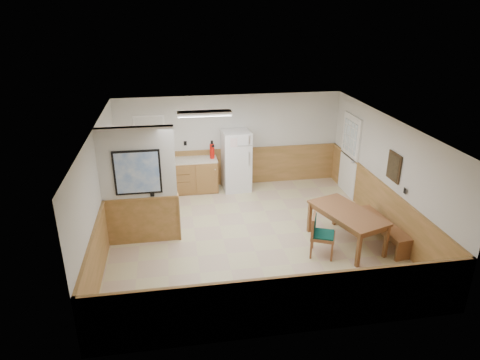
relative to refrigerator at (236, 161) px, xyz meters
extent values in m
plane|color=#C9AD90|center=(-0.11, -2.63, -0.81)|extent=(6.00, 6.00, 0.00)
cube|color=white|center=(-0.11, -2.63, 1.69)|extent=(6.00, 6.00, 0.02)
cube|color=silver|center=(-0.11, 0.37, 0.44)|extent=(6.00, 0.02, 2.50)
cube|color=silver|center=(2.89, -2.63, 0.44)|extent=(0.02, 6.00, 2.50)
cube|color=silver|center=(-3.11, -2.63, 0.44)|extent=(0.02, 6.00, 2.50)
cube|color=#B57D48|center=(-0.11, 0.35, -0.31)|extent=(6.00, 0.04, 1.00)
cube|color=#B57D48|center=(2.87, -2.63, -0.31)|extent=(0.04, 6.00, 1.00)
cube|color=#B57D48|center=(-3.09, -2.63, -0.31)|extent=(0.04, 6.00, 1.00)
cube|color=silver|center=(-2.36, -2.43, 0.94)|extent=(1.50, 0.15, 1.50)
cube|color=#B57D48|center=(-2.36, -2.43, -0.31)|extent=(1.50, 0.17, 1.00)
cube|color=black|center=(-2.36, -2.52, 0.79)|extent=(0.92, 0.03, 0.92)
cube|color=white|center=(-2.36, -2.54, 0.79)|extent=(0.84, 0.01, 0.84)
cube|color=brown|center=(-1.21, 0.05, -0.38)|extent=(1.40, 0.60, 0.86)
cube|color=brown|center=(-2.68, 0.05, -0.38)|extent=(0.06, 0.60, 0.86)
cube|color=brown|center=(-1.94, 0.05, -0.38)|extent=(0.06, 0.60, 0.86)
cube|color=beige|center=(-1.61, 0.05, 0.07)|extent=(2.20, 0.60, 0.04)
cube|color=beige|center=(-1.61, 0.35, 0.14)|extent=(2.20, 0.02, 0.10)
cube|color=white|center=(2.86, -0.73, 0.21)|extent=(0.05, 1.02, 2.15)
cube|color=white|center=(2.85, -0.73, 0.21)|extent=(0.04, 0.90, 2.05)
cube|color=silver|center=(2.82, -0.73, 0.74)|extent=(0.02, 0.76, 0.80)
cube|color=white|center=(-2.21, 0.35, 0.74)|extent=(0.80, 0.03, 1.00)
cube|color=white|center=(-2.21, 0.34, 0.74)|extent=(0.70, 0.01, 0.90)
cube|color=#382816|center=(2.86, -2.93, 0.74)|extent=(0.03, 0.50, 0.60)
cube|color=black|center=(2.84, -2.93, 0.74)|extent=(0.01, 0.42, 0.52)
cube|color=white|center=(-0.91, -1.33, 1.64)|extent=(1.20, 0.30, 0.08)
cube|color=white|center=(-0.91, -1.33, 1.59)|extent=(1.15, 0.25, 0.01)
cube|color=white|center=(0.00, 0.00, 0.00)|extent=(0.75, 0.74, 1.62)
cube|color=silver|center=(0.29, -0.36, 0.66)|extent=(0.03, 0.02, 0.21)
cube|color=silver|center=(0.29, -0.36, 0.16)|extent=(0.03, 0.02, 0.38)
cube|color=#985A38|center=(1.80, -3.23, -0.09)|extent=(1.32, 1.84, 0.05)
cube|color=#985A38|center=(1.80, -3.23, -0.16)|extent=(1.19, 1.72, 0.10)
cube|color=#985A38|center=(1.71, -4.07, -0.46)|extent=(0.09, 0.09, 0.70)
cube|color=#985A38|center=(1.22, -2.61, -0.46)|extent=(0.09, 0.09, 0.70)
cube|color=#985A38|center=(2.39, -3.85, -0.46)|extent=(0.09, 0.09, 0.70)
cube|color=#985A38|center=(1.89, -2.38, -0.46)|extent=(0.09, 0.09, 0.70)
cube|color=#985A38|center=(2.60, -3.25, -0.39)|extent=(0.53, 1.66, 0.05)
cube|color=#985A38|center=(2.60, -4.01, -0.61)|extent=(0.34, 0.10, 0.40)
cube|color=#985A38|center=(2.60, -2.48, -0.61)|extent=(0.34, 0.10, 0.40)
cube|color=#985A38|center=(1.18, -3.56, -0.39)|extent=(0.61, 0.61, 0.06)
cube|color=#0E4A3D|center=(1.18, -3.56, -0.35)|extent=(0.56, 0.56, 0.03)
cube|color=#985A38|center=(1.00, -3.48, -0.16)|extent=(0.23, 0.44, 0.40)
cube|color=#0E4A3D|center=(0.81, -3.40, -0.16)|extent=(0.18, 0.38, 0.34)
cube|color=#985A38|center=(0.92, -3.66, -0.62)|extent=(0.05, 0.05, 0.39)
cube|color=#985A38|center=(1.08, -3.29, -0.62)|extent=(0.05, 0.05, 0.39)
cube|color=#985A38|center=(1.29, -3.82, -0.62)|extent=(0.05, 0.05, 0.39)
cube|color=#985A38|center=(1.45, -3.45, -0.62)|extent=(0.05, 0.05, 0.39)
cylinder|color=red|center=(-0.63, 0.04, 0.29)|extent=(0.15, 0.15, 0.39)
cylinder|color=black|center=(-0.63, 0.04, 0.53)|extent=(0.07, 0.07, 0.09)
cylinder|color=green|center=(-2.34, 0.05, 0.19)|extent=(0.08, 0.08, 0.21)
camera|label=1|loc=(-1.64, -10.58, 3.87)|focal=32.00mm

